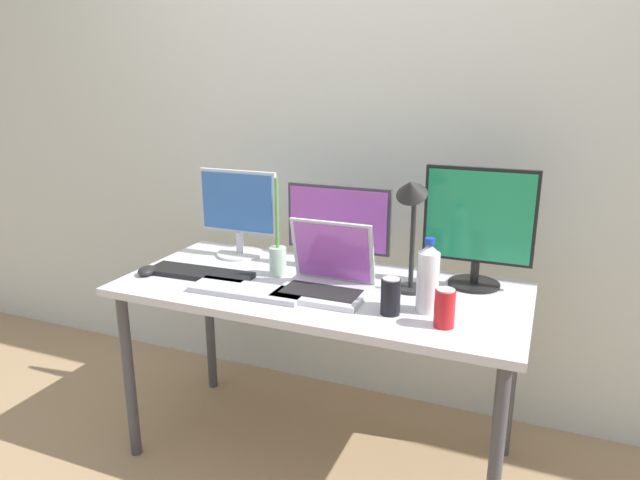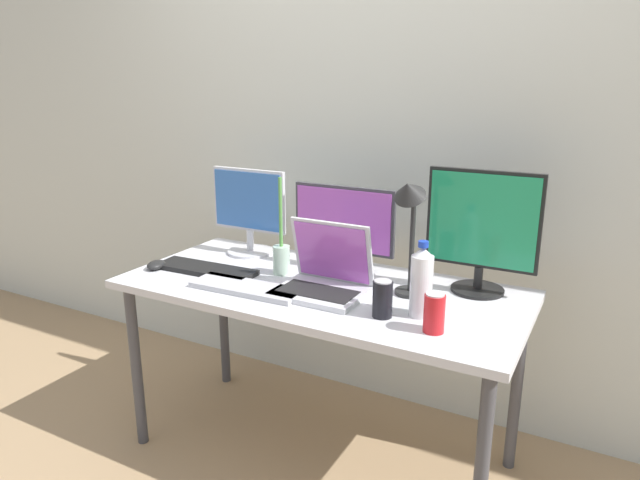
{
  "view_description": "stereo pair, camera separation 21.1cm",
  "coord_description": "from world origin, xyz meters",
  "px_view_note": "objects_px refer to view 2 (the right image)",
  "views": [
    {
      "loc": [
        0.78,
        -1.88,
        1.5
      ],
      "look_at": [
        0.0,
        0.0,
        0.92
      ],
      "focal_mm": 32.0,
      "sensor_mm": 36.0,
      "label": 1
    },
    {
      "loc": [
        0.97,
        -1.79,
        1.5
      ],
      "look_at": [
        0.0,
        0.0,
        0.92
      ],
      "focal_mm": 32.0,
      "sensor_mm": 36.0,
      "label": 2
    }
  ],
  "objects_px": {
    "keyboard_main": "(247,288)",
    "keyboard_aux": "(206,269)",
    "monitor_center": "(344,227)",
    "desk_lamp": "(409,214)",
    "mouse_by_keyboard": "(156,265)",
    "water_bottle": "(421,282)",
    "soda_can_by_laptop": "(434,313)",
    "monitor_right": "(482,229)",
    "bamboo_vase": "(281,256)",
    "laptop_silver": "(325,277)",
    "monitor_left": "(249,210)",
    "work_desk": "(320,302)",
    "soda_can_near_keyboard": "(383,299)"
  },
  "relations": [
    {
      "from": "keyboard_main",
      "to": "keyboard_aux",
      "type": "xyz_separation_m",
      "value": [
        -0.27,
        0.1,
        0.0
      ]
    },
    {
      "from": "monitor_center",
      "to": "desk_lamp",
      "type": "distance_m",
      "value": 0.41
    },
    {
      "from": "mouse_by_keyboard",
      "to": "water_bottle",
      "type": "xyz_separation_m",
      "value": [
        1.11,
        0.06,
        0.1
      ]
    },
    {
      "from": "keyboard_aux",
      "to": "soda_can_by_laptop",
      "type": "xyz_separation_m",
      "value": [
        0.99,
        -0.11,
        0.05
      ]
    },
    {
      "from": "monitor_right",
      "to": "bamboo_vase",
      "type": "distance_m",
      "value": 0.78
    },
    {
      "from": "laptop_silver",
      "to": "keyboard_main",
      "type": "distance_m",
      "value": 0.29
    },
    {
      "from": "water_bottle",
      "to": "bamboo_vase",
      "type": "bearing_deg",
      "value": 167.54
    },
    {
      "from": "monitor_center",
      "to": "bamboo_vase",
      "type": "height_order",
      "value": "bamboo_vase"
    },
    {
      "from": "bamboo_vase",
      "to": "monitor_right",
      "type": "bearing_deg",
      "value": 13.42
    },
    {
      "from": "monitor_left",
      "to": "keyboard_main",
      "type": "bearing_deg",
      "value": -56.53
    },
    {
      "from": "work_desk",
      "to": "soda_can_near_keyboard",
      "type": "xyz_separation_m",
      "value": [
        0.32,
        -0.16,
        0.13
      ]
    },
    {
      "from": "mouse_by_keyboard",
      "to": "desk_lamp",
      "type": "xyz_separation_m",
      "value": [
        1.02,
        0.19,
        0.29
      ]
    },
    {
      "from": "soda_can_by_laptop",
      "to": "bamboo_vase",
      "type": "bearing_deg",
      "value": 161.36
    },
    {
      "from": "desk_lamp",
      "to": "soda_can_near_keyboard",
      "type": "bearing_deg",
      "value": -93.06
    },
    {
      "from": "keyboard_main",
      "to": "soda_can_by_laptop",
      "type": "xyz_separation_m",
      "value": [
        0.72,
        -0.02,
        0.05
      ]
    },
    {
      "from": "water_bottle",
      "to": "desk_lamp",
      "type": "xyz_separation_m",
      "value": [
        -0.1,
        0.13,
        0.19
      ]
    },
    {
      "from": "mouse_by_keyboard",
      "to": "water_bottle",
      "type": "height_order",
      "value": "water_bottle"
    },
    {
      "from": "water_bottle",
      "to": "bamboo_vase",
      "type": "xyz_separation_m",
      "value": [
        -0.63,
        0.14,
        -0.04
      ]
    },
    {
      "from": "monitor_center",
      "to": "laptop_silver",
      "type": "xyz_separation_m",
      "value": [
        0.06,
        -0.27,
        -0.12
      ]
    },
    {
      "from": "monitor_right",
      "to": "desk_lamp",
      "type": "bearing_deg",
      "value": -138.54
    },
    {
      "from": "work_desk",
      "to": "laptop_silver",
      "type": "relative_size",
      "value": 4.79
    },
    {
      "from": "monitor_left",
      "to": "work_desk",
      "type": "bearing_deg",
      "value": -24.76
    },
    {
      "from": "work_desk",
      "to": "mouse_by_keyboard",
      "type": "relative_size",
      "value": 16.01
    },
    {
      "from": "monitor_center",
      "to": "laptop_silver",
      "type": "bearing_deg",
      "value": -77.92
    },
    {
      "from": "desk_lamp",
      "to": "water_bottle",
      "type": "bearing_deg",
      "value": -53.06
    },
    {
      "from": "soda_can_by_laptop",
      "to": "desk_lamp",
      "type": "xyz_separation_m",
      "value": [
        -0.17,
        0.23,
        0.24
      ]
    },
    {
      "from": "water_bottle",
      "to": "laptop_silver",
      "type": "bearing_deg",
      "value": 173.99
    },
    {
      "from": "keyboard_aux",
      "to": "soda_can_near_keyboard",
      "type": "bearing_deg",
      "value": -7.74
    },
    {
      "from": "keyboard_main",
      "to": "mouse_by_keyboard",
      "type": "bearing_deg",
      "value": 174.72
    },
    {
      "from": "work_desk",
      "to": "monitor_center",
      "type": "height_order",
      "value": "monitor_center"
    },
    {
      "from": "keyboard_main",
      "to": "keyboard_aux",
      "type": "relative_size",
      "value": 0.99
    },
    {
      "from": "work_desk",
      "to": "bamboo_vase",
      "type": "bearing_deg",
      "value": 166.94
    },
    {
      "from": "water_bottle",
      "to": "desk_lamp",
      "type": "distance_m",
      "value": 0.25
    },
    {
      "from": "keyboard_aux",
      "to": "monitor_left",
      "type": "bearing_deg",
      "value": 85.87
    },
    {
      "from": "work_desk",
      "to": "soda_can_by_laptop",
      "type": "relative_size",
      "value": 12.13
    },
    {
      "from": "keyboard_aux",
      "to": "mouse_by_keyboard",
      "type": "distance_m",
      "value": 0.21
    },
    {
      "from": "mouse_by_keyboard",
      "to": "monitor_left",
      "type": "bearing_deg",
      "value": 44.7
    },
    {
      "from": "water_bottle",
      "to": "soda_can_near_keyboard",
      "type": "relative_size",
      "value": 2.04
    },
    {
      "from": "monitor_left",
      "to": "soda_can_by_laptop",
      "type": "height_order",
      "value": "monitor_left"
    },
    {
      "from": "desk_lamp",
      "to": "mouse_by_keyboard",
      "type": "bearing_deg",
      "value": -169.67
    },
    {
      "from": "monitor_left",
      "to": "keyboard_aux",
      "type": "relative_size",
      "value": 0.87
    },
    {
      "from": "mouse_by_keyboard",
      "to": "soda_can_near_keyboard",
      "type": "distance_m",
      "value": 1.01
    },
    {
      "from": "work_desk",
      "to": "soda_can_near_keyboard",
      "type": "distance_m",
      "value": 0.38
    },
    {
      "from": "mouse_by_keyboard",
      "to": "water_bottle",
      "type": "relative_size",
      "value": 0.37
    },
    {
      "from": "laptop_silver",
      "to": "keyboard_aux",
      "type": "height_order",
      "value": "laptop_silver"
    },
    {
      "from": "work_desk",
      "to": "monitor_center",
      "type": "bearing_deg",
      "value": 92.93
    },
    {
      "from": "laptop_silver",
      "to": "bamboo_vase",
      "type": "height_order",
      "value": "bamboo_vase"
    },
    {
      "from": "monitor_right",
      "to": "keyboard_main",
      "type": "height_order",
      "value": "monitor_right"
    },
    {
      "from": "mouse_by_keyboard",
      "to": "bamboo_vase",
      "type": "xyz_separation_m",
      "value": [
        0.49,
        0.19,
        0.06
      ]
    },
    {
      "from": "keyboard_aux",
      "to": "bamboo_vase",
      "type": "xyz_separation_m",
      "value": [
        0.28,
        0.13,
        0.07
      ]
    }
  ]
}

